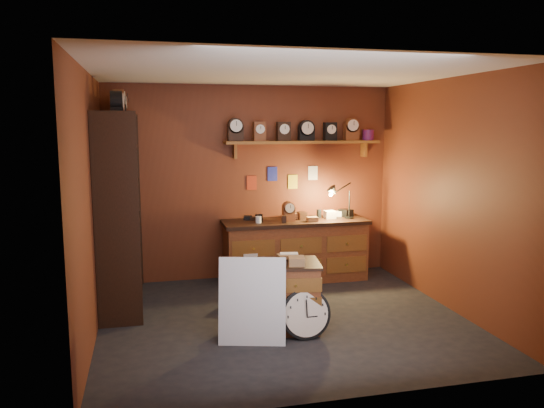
{
  "coord_description": "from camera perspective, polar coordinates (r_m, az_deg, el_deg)",
  "views": [
    {
      "loc": [
        -1.45,
        -5.49,
        2.15
      ],
      "look_at": [
        -0.05,
        0.35,
        1.26
      ],
      "focal_mm": 35.0,
      "sensor_mm": 36.0,
      "label": 1
    }
  ],
  "objects": [
    {
      "name": "low_cabinet",
      "position": [
        5.68,
        1.84,
        -9.52
      ],
      "size": [
        0.72,
        0.63,
        0.82
      ],
      "rotation": [
        0.0,
        0.0,
        -0.16
      ],
      "color": "brown",
      "rests_on": "ground"
    },
    {
      "name": "white_panel",
      "position": [
        5.48,
        -2.12,
        -14.65
      ],
      "size": [
        0.69,
        0.35,
        0.88
      ],
      "primitive_type": "cube",
      "rotation": [
        -0.17,
        0.0,
        -0.26
      ],
      "color": "silver",
      "rests_on": "ground"
    },
    {
      "name": "room_shell",
      "position": [
        5.81,
        1.5,
        4.2
      ],
      "size": [
        4.02,
        3.62,
        2.71
      ],
      "color": "maroon",
      "rests_on": "ground"
    },
    {
      "name": "floor_box_b",
      "position": [
        6.36,
        -4.12,
        -10.7
      ],
      "size": [
        0.34,
        0.35,
        0.13
      ],
      "primitive_type": "cube",
      "rotation": [
        0.0,
        0.0,
        -0.62
      ],
      "color": "white",
      "rests_on": "ground"
    },
    {
      "name": "mini_fridge",
      "position": [
        7.28,
        -1.86,
        -6.76
      ],
      "size": [
        0.52,
        0.54,
        0.48
      ],
      "rotation": [
        0.0,
        0.0,
        0.14
      ],
      "color": "silver",
      "rests_on": "ground"
    },
    {
      "name": "floor_box_a",
      "position": [
        5.62,
        -3.78,
        -13.16
      ],
      "size": [
        0.3,
        0.27,
        0.17
      ],
      "primitive_type": "cube",
      "rotation": [
        0.0,
        0.0,
        0.15
      ],
      "color": "#946840",
      "rests_on": "ground"
    },
    {
      "name": "big_round_clock",
      "position": [
        5.5,
        3.63,
        -11.72
      ],
      "size": [
        0.52,
        0.17,
        0.52
      ],
      "color": "black",
      "rests_on": "ground"
    },
    {
      "name": "floor_box_c",
      "position": [
        6.15,
        -0.06,
        -11.02
      ],
      "size": [
        0.27,
        0.22,
        0.2
      ],
      "primitive_type": "cube",
      "rotation": [
        0.0,
        0.0,
        0.01
      ],
      "color": "#946840",
      "rests_on": "ground"
    },
    {
      "name": "workbench",
      "position": [
        7.44,
        2.51,
        -4.6
      ],
      "size": [
        2.02,
        0.66,
        1.36
      ],
      "color": "brown",
      "rests_on": "ground"
    },
    {
      "name": "floor",
      "position": [
        6.07,
        1.28,
        -12.3
      ],
      "size": [
        4.0,
        4.0,
        0.0
      ],
      "primitive_type": "plane",
      "color": "black",
      "rests_on": "ground"
    },
    {
      "name": "shelving_unit",
      "position": [
        6.54,
        -16.32,
        0.22
      ],
      "size": [
        0.47,
        1.6,
        2.58
      ],
      "color": "black",
      "rests_on": "ground"
    }
  ]
}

